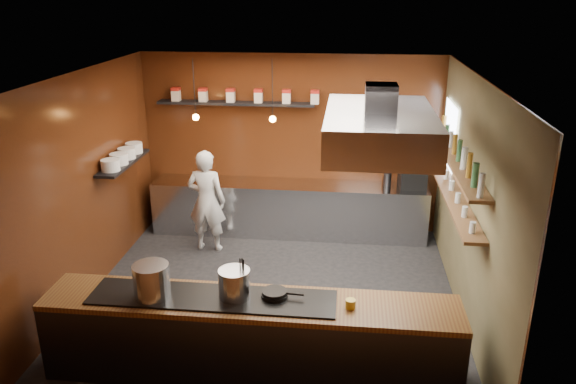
# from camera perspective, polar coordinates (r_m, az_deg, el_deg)

# --- Properties ---
(floor) EXTENTS (5.00, 5.00, 0.00)m
(floor) POSITION_cam_1_polar(r_m,az_deg,el_deg) (7.80, -1.66, -10.70)
(floor) COLOR black
(floor) RESTS_ON ground
(back_wall) EXTENTS (5.00, 0.00, 5.00)m
(back_wall) POSITION_cam_1_polar(r_m,az_deg,el_deg) (9.51, 0.31, 4.91)
(back_wall) COLOR #3B190A
(back_wall) RESTS_ON ground
(left_wall) EXTENTS (0.00, 5.00, 5.00)m
(left_wall) POSITION_cam_1_polar(r_m,az_deg,el_deg) (7.88, -20.09, 0.39)
(left_wall) COLOR #3B190A
(left_wall) RESTS_ON ground
(right_wall) EXTENTS (0.00, 5.00, 5.00)m
(right_wall) POSITION_cam_1_polar(r_m,az_deg,el_deg) (7.25, 18.18, -1.07)
(right_wall) COLOR brown
(right_wall) RESTS_ON ground
(ceiling) EXTENTS (5.00, 5.00, 0.00)m
(ceiling) POSITION_cam_1_polar(r_m,az_deg,el_deg) (6.77, -1.92, 11.65)
(ceiling) COLOR silver
(ceiling) RESTS_ON back_wall
(window_pane) EXTENTS (0.00, 1.00, 1.00)m
(window_pane) POSITION_cam_1_polar(r_m,az_deg,el_deg) (8.72, 16.04, 5.42)
(window_pane) COLOR white
(window_pane) RESTS_ON right_wall
(prep_counter) EXTENTS (4.60, 0.65, 0.90)m
(prep_counter) POSITION_cam_1_polar(r_m,az_deg,el_deg) (9.54, 0.09, -1.71)
(prep_counter) COLOR silver
(prep_counter) RESTS_ON floor
(pass_counter) EXTENTS (4.40, 0.72, 0.94)m
(pass_counter) POSITION_cam_1_polar(r_m,az_deg,el_deg) (6.22, -3.83, -14.51)
(pass_counter) COLOR #38383D
(pass_counter) RESTS_ON floor
(tin_shelf) EXTENTS (2.60, 0.26, 0.04)m
(tin_shelf) POSITION_cam_1_polar(r_m,az_deg,el_deg) (9.35, -5.33, 8.97)
(tin_shelf) COLOR black
(tin_shelf) RESTS_ON back_wall
(plate_shelf) EXTENTS (0.30, 1.40, 0.04)m
(plate_shelf) POSITION_cam_1_polar(r_m,az_deg,el_deg) (8.66, -16.37, 2.89)
(plate_shelf) COLOR black
(plate_shelf) RESTS_ON left_wall
(bottle_shelf_upper) EXTENTS (0.26, 2.80, 0.04)m
(bottle_shelf_upper) POSITION_cam_1_polar(r_m,az_deg,el_deg) (7.37, 16.88, 2.86)
(bottle_shelf_upper) COLOR brown
(bottle_shelf_upper) RESTS_ON right_wall
(bottle_shelf_lower) EXTENTS (0.26, 2.80, 0.04)m
(bottle_shelf_lower) POSITION_cam_1_polar(r_m,az_deg,el_deg) (7.51, 16.52, -0.56)
(bottle_shelf_lower) COLOR brown
(bottle_shelf_lower) RESTS_ON right_wall
(extractor_hood) EXTENTS (1.20, 2.00, 0.72)m
(extractor_hood) POSITION_cam_1_polar(r_m,az_deg,el_deg) (6.42, 9.26, 6.42)
(extractor_hood) COLOR #38383D
(extractor_hood) RESTS_ON ceiling
(pendant_left) EXTENTS (0.10, 0.10, 0.95)m
(pendant_left) POSITION_cam_1_polar(r_m,az_deg,el_deg) (8.85, -9.37, 7.83)
(pendant_left) COLOR black
(pendant_left) RESTS_ON ceiling
(pendant_right) EXTENTS (0.10, 0.10, 0.95)m
(pendant_right) POSITION_cam_1_polar(r_m,az_deg,el_deg) (8.61, -1.58, 7.74)
(pendant_right) COLOR black
(pendant_right) RESTS_ON ceiling
(storage_tins) EXTENTS (2.43, 0.13, 0.22)m
(storage_tins) POSITION_cam_1_polar(r_m,az_deg,el_deg) (9.30, -4.44, 9.75)
(storage_tins) COLOR beige
(storage_tins) RESTS_ON tin_shelf
(plate_stacks) EXTENTS (0.26, 1.16, 0.16)m
(plate_stacks) POSITION_cam_1_polar(r_m,az_deg,el_deg) (8.64, -16.43, 3.52)
(plate_stacks) COLOR white
(plate_stacks) RESTS_ON plate_shelf
(bottles) EXTENTS (0.06, 2.66, 0.24)m
(bottles) POSITION_cam_1_polar(r_m,az_deg,el_deg) (7.33, 16.99, 3.91)
(bottles) COLOR silver
(bottles) RESTS_ON bottle_shelf_upper
(wine_glasses) EXTENTS (0.07, 2.37, 0.13)m
(wine_glasses) POSITION_cam_1_polar(r_m,az_deg,el_deg) (7.48, 16.58, 0.05)
(wine_glasses) COLOR silver
(wine_glasses) RESTS_ON bottle_shelf_lower
(stockpot_large) EXTENTS (0.46, 0.46, 0.37)m
(stockpot_large) POSITION_cam_1_polar(r_m,az_deg,el_deg) (6.07, -13.69, -8.77)
(stockpot_large) COLOR silver
(stockpot_large) RESTS_ON pass_counter
(stockpot_small) EXTENTS (0.39, 0.39, 0.31)m
(stockpot_small) POSITION_cam_1_polar(r_m,az_deg,el_deg) (5.93, -5.47, -9.25)
(stockpot_small) COLOR #B6B8BD
(stockpot_small) RESTS_ON pass_counter
(utensil_crock) EXTENTS (0.16, 0.16, 0.21)m
(utensil_crock) POSITION_cam_1_polar(r_m,az_deg,el_deg) (5.98, -4.64, -9.53)
(utensil_crock) COLOR #B3B5BA
(utensil_crock) RESTS_ON pass_counter
(frying_pan) EXTENTS (0.45, 0.28, 0.07)m
(frying_pan) POSITION_cam_1_polar(r_m,az_deg,el_deg) (5.97, -1.35, -10.29)
(frying_pan) COLOR black
(frying_pan) RESTS_ON pass_counter
(butter_jar) EXTENTS (0.13, 0.13, 0.09)m
(butter_jar) POSITION_cam_1_polar(r_m,az_deg,el_deg) (5.85, 6.37, -11.22)
(butter_jar) COLOR gold
(butter_jar) RESTS_ON pass_counter
(espresso_machine) EXTENTS (0.45, 0.43, 0.42)m
(espresso_machine) POSITION_cam_1_polar(r_m,az_deg,el_deg) (9.38, 12.54, 1.72)
(espresso_machine) COLOR black
(espresso_machine) RESTS_ON prep_counter
(chef) EXTENTS (0.62, 0.43, 1.65)m
(chef) POSITION_cam_1_polar(r_m,az_deg,el_deg) (8.92, -8.27, -0.90)
(chef) COLOR white
(chef) RESTS_ON floor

